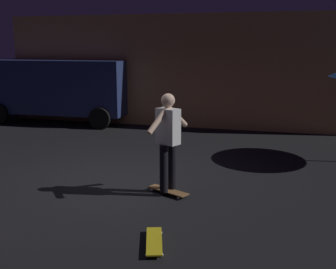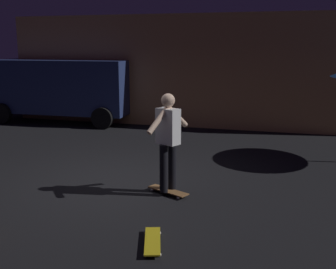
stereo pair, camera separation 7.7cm
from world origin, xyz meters
TOP-DOWN VIEW (x-y plane):
  - ground_plane at (0.00, 0.00)m, footprint 28.00×28.00m
  - low_building at (-0.33, 7.77)m, footprint 11.03×4.49m
  - parked_van at (-4.14, 5.48)m, footprint 4.66×2.33m
  - skateboard_ridden at (1.15, -0.35)m, footprint 0.79×0.51m
  - skateboard_spare at (1.49, -2.22)m, footprint 0.43×0.80m
  - skater at (1.15, -0.35)m, footprint 0.49×0.93m

SIDE VIEW (x-z plane):
  - ground_plane at x=0.00m, z-range 0.00..0.00m
  - skateboard_ridden at x=1.15m, z-range 0.02..0.09m
  - skateboard_spare at x=1.49m, z-range 0.02..0.09m
  - skater at x=1.15m, z-range 0.20..1.87m
  - parked_van at x=-4.14m, z-range 0.15..2.18m
  - low_building at x=-0.33m, z-range 0.00..3.42m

